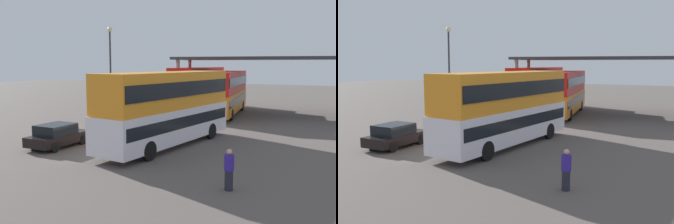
% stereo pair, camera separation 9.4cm
% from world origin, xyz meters
% --- Properties ---
extents(ground_plane, '(140.00, 140.00, 0.00)m').
position_xyz_m(ground_plane, '(0.00, 0.00, 0.00)').
color(ground_plane, '#584F4B').
extents(double_decker_main, '(4.14, 10.83, 4.31)m').
position_xyz_m(double_decker_main, '(0.65, 2.32, 2.36)').
color(double_decker_main, white).
rests_on(double_decker_main, ground_plane).
extents(parked_hatchback, '(1.92, 3.72, 1.35)m').
position_xyz_m(parked_hatchback, '(-5.01, -0.63, 0.67)').
color(parked_hatchback, black).
rests_on(parked_hatchback, ground_plane).
extents(double_decker_near_canopy, '(2.69, 11.22, 4.38)m').
position_xyz_m(double_decker_near_canopy, '(-3.92, 19.86, 2.40)').
color(double_decker_near_canopy, orange).
rests_on(double_decker_near_canopy, ground_plane).
extents(double_decker_mid_row, '(3.70, 11.69, 4.07)m').
position_xyz_m(double_decker_mid_row, '(-0.03, 16.75, 2.24)').
color(double_decker_mid_row, orange).
rests_on(double_decker_mid_row, ground_plane).
extents(depot_canopy, '(21.10, 8.46, 5.41)m').
position_xyz_m(depot_canopy, '(5.08, 18.52, 5.06)').
color(depot_canopy, '#33353A').
rests_on(depot_canopy, ground_plane).
extents(lamppost_tall, '(0.44, 0.44, 8.01)m').
position_xyz_m(lamppost_tall, '(-9.02, 10.94, 5.02)').
color(lamppost_tall, '#33353A').
rests_on(lamppost_tall, ground_plane).
extents(pedestrian_waiting, '(0.38, 0.38, 1.60)m').
position_xyz_m(pedestrian_waiting, '(5.93, -3.61, 0.80)').
color(pedestrian_waiting, '#262633').
rests_on(pedestrian_waiting, ground_plane).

